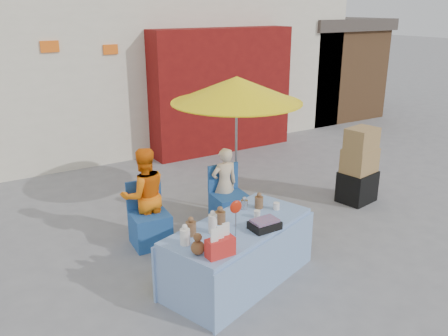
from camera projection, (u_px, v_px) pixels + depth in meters
ground at (247, 254)px, 6.11m from camera, size 80.00×80.00×0.00m
backdrop at (90, 2)px, 11.39m from camera, size 14.00×8.00×7.80m
market_table at (238, 252)px, 5.42m from camera, size 2.04×1.42×1.12m
chair_left at (150, 227)px, 6.30m from camera, size 0.52×0.51×0.85m
chair_right at (229, 207)px, 6.92m from camera, size 0.52×0.51×0.85m
vendor_orange at (144, 195)px, 6.28m from camera, size 0.68×0.55×1.31m
vendor_beige at (224, 185)px, 6.93m from camera, size 0.43×0.30×1.11m
umbrella at (237, 90)px, 6.76m from camera, size 1.90×1.90×2.09m
box_stack at (359, 168)px, 7.59m from camera, size 0.63×0.55×1.23m
tarp_bundle at (182, 276)px, 5.36m from camera, size 0.77×0.68×0.29m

